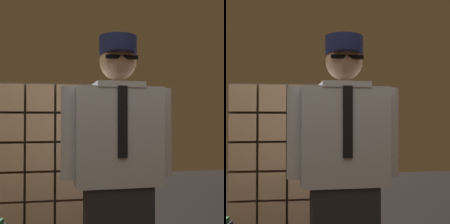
# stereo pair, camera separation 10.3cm
# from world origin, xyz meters

# --- Properties ---
(glass_block_wall) EXTENTS (1.32, 0.10, 1.59)m
(glass_block_wall) POSITION_xyz_m (0.00, 1.48, 0.77)
(glass_block_wall) COLOR #E0B78C
(glass_block_wall) RESTS_ON ground
(standing_person) EXTENTS (0.69, 0.30, 1.74)m
(standing_person) POSITION_xyz_m (0.24, 0.41, 0.91)
(standing_person) COLOR #28282D
(standing_person) RESTS_ON ground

